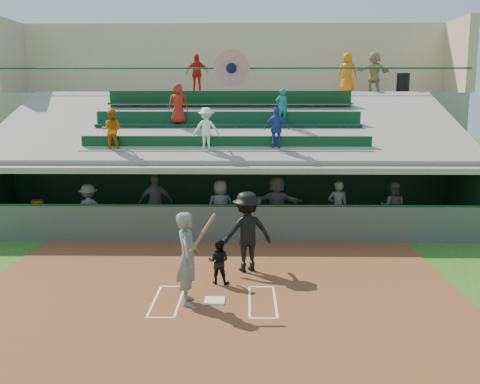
{
  "coord_description": "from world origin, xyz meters",
  "views": [
    {
      "loc": [
        0.71,
        -10.89,
        4.27
      ],
      "look_at": [
        0.49,
        3.5,
        1.8
      ],
      "focal_mm": 40.0,
      "sensor_mm": 36.0,
      "label": 1
    }
  ],
  "objects_px": {
    "home_plate": "(215,300)",
    "catcher": "(219,261)",
    "batter_at_plate": "(187,258)",
    "white_table": "(40,221)",
    "trash_bin": "(403,83)",
    "water_cooler": "(37,206)"
  },
  "relations": [
    {
      "from": "home_plate",
      "to": "catcher",
      "type": "bearing_deg",
      "value": 88.75
    },
    {
      "from": "trash_bin",
      "to": "white_table",
      "type": "bearing_deg",
      "value": -154.88
    },
    {
      "from": "trash_bin",
      "to": "water_cooler",
      "type": "bearing_deg",
      "value": -154.87
    },
    {
      "from": "white_table",
      "to": "water_cooler",
      "type": "xyz_separation_m",
      "value": [
        -0.05,
        -0.03,
        0.51
      ]
    },
    {
      "from": "home_plate",
      "to": "white_table",
      "type": "bearing_deg",
      "value": 134.91
    },
    {
      "from": "home_plate",
      "to": "catcher",
      "type": "height_order",
      "value": "catcher"
    },
    {
      "from": "trash_bin",
      "to": "batter_at_plate",
      "type": "bearing_deg",
      "value": -122.07
    },
    {
      "from": "water_cooler",
      "to": "white_table",
      "type": "bearing_deg",
      "value": 28.12
    },
    {
      "from": "batter_at_plate",
      "to": "water_cooler",
      "type": "height_order",
      "value": "batter_at_plate"
    },
    {
      "from": "white_table",
      "to": "trash_bin",
      "type": "bearing_deg",
      "value": 12.64
    },
    {
      "from": "home_plate",
      "to": "trash_bin",
      "type": "distance_m",
      "value": 15.26
    },
    {
      "from": "batter_at_plate",
      "to": "white_table",
      "type": "xyz_separation_m",
      "value": [
        -5.57,
        6.26,
        -0.66
      ]
    },
    {
      "from": "trash_bin",
      "to": "catcher",
      "type": "bearing_deg",
      "value": -122.82
    },
    {
      "from": "catcher",
      "to": "white_table",
      "type": "distance_m",
      "value": 7.93
    },
    {
      "from": "white_table",
      "to": "water_cooler",
      "type": "distance_m",
      "value": 0.51
    },
    {
      "from": "white_table",
      "to": "trash_bin",
      "type": "relative_size",
      "value": 0.87
    },
    {
      "from": "batter_at_plate",
      "to": "white_table",
      "type": "relative_size",
      "value": 2.79
    },
    {
      "from": "catcher",
      "to": "trash_bin",
      "type": "height_order",
      "value": "trash_bin"
    },
    {
      "from": "home_plate",
      "to": "water_cooler",
      "type": "distance_m",
      "value": 8.73
    },
    {
      "from": "catcher",
      "to": "trash_bin",
      "type": "distance_m",
      "value": 14.16
    },
    {
      "from": "catcher",
      "to": "white_table",
      "type": "bearing_deg",
      "value": -28.66
    },
    {
      "from": "batter_at_plate",
      "to": "catcher",
      "type": "height_order",
      "value": "batter_at_plate"
    }
  ]
}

